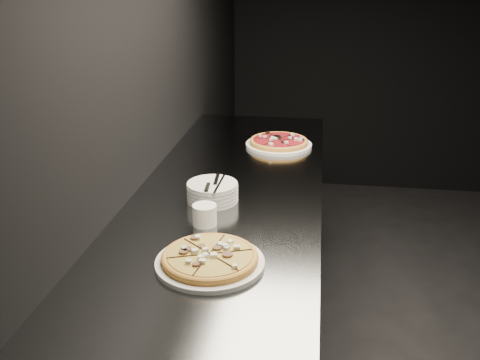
# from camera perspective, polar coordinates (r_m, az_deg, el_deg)

# --- Properties ---
(wall_left) EXTENTS (0.02, 5.00, 2.80)m
(wall_left) POSITION_cam_1_polar(r_m,az_deg,el_deg) (2.09, -11.66, 11.42)
(wall_left) COLOR black
(wall_left) RESTS_ON floor
(counter) EXTENTS (0.74, 2.44, 0.92)m
(counter) POSITION_cam_1_polar(r_m,az_deg,el_deg) (2.35, -1.19, -11.82)
(counter) COLOR slate
(counter) RESTS_ON floor
(pizza_mushroom) EXTENTS (0.38, 0.38, 0.04)m
(pizza_mushroom) POSITION_cam_1_polar(r_m,az_deg,el_deg) (1.62, -3.23, -8.41)
(pizza_mushroom) COLOR white
(pizza_mushroom) RESTS_ON counter
(pizza_tomato) EXTENTS (0.33, 0.33, 0.04)m
(pizza_tomato) POSITION_cam_1_polar(r_m,az_deg,el_deg) (2.70, 4.16, 4.02)
(pizza_tomato) COLOR white
(pizza_tomato) RESTS_ON counter
(plate_stack) EXTENTS (0.19, 0.19, 0.07)m
(plate_stack) POSITION_cam_1_polar(r_m,az_deg,el_deg) (2.05, -2.96, -1.26)
(plate_stack) COLOR white
(plate_stack) RESTS_ON counter
(cutlery) EXTENTS (0.07, 0.21, 0.01)m
(cutlery) POSITION_cam_1_polar(r_m,az_deg,el_deg) (2.02, -2.85, -0.42)
(cutlery) COLOR #BABCC1
(cutlery) RESTS_ON plate_stack
(ramekin) EXTENTS (0.08, 0.08, 0.07)m
(ramekin) POSITION_cam_1_polar(r_m,az_deg,el_deg) (1.86, -3.80, -3.67)
(ramekin) COLOR white
(ramekin) RESTS_ON counter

